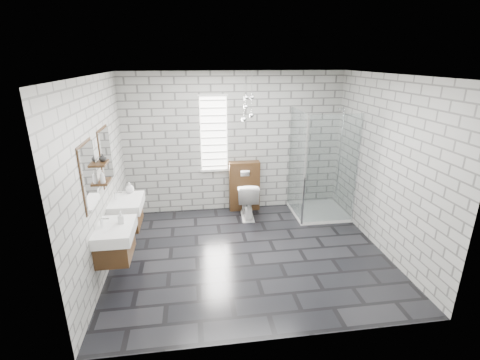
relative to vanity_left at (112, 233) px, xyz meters
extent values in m
cube|color=black|center=(1.91, 0.48, -0.77)|extent=(4.20, 3.60, 0.02)
cube|color=white|center=(1.91, 0.48, 1.95)|extent=(4.20, 3.60, 0.02)
cube|color=#A1A19C|center=(1.91, 2.29, 0.59)|extent=(4.20, 0.02, 2.70)
cube|color=#A1A19C|center=(1.91, -1.33, 0.59)|extent=(4.20, 0.02, 2.70)
cube|color=#A1A19C|center=(-0.20, 0.48, 0.59)|extent=(0.02, 3.60, 2.70)
cube|color=#A1A19C|center=(4.02, 0.48, 0.59)|extent=(0.02, 3.60, 2.70)
cube|color=#442B15|center=(0.02, 0.00, -0.21)|extent=(0.42, 0.62, 0.30)
cube|color=silver|center=(0.22, 0.00, -0.18)|extent=(0.02, 0.35, 0.01)
cube|color=white|center=(0.04, 0.00, 0.02)|extent=(0.47, 0.70, 0.15)
cylinder|color=silver|center=(-0.11, 0.00, 0.15)|extent=(0.04, 0.04, 0.12)
cylinder|color=silver|center=(-0.06, 0.00, 0.20)|extent=(0.10, 0.02, 0.02)
cube|color=white|center=(-0.17, 0.00, 0.79)|extent=(0.03, 0.55, 0.80)
cube|color=#442B15|center=(-0.19, 0.00, 0.79)|extent=(0.01, 0.59, 0.84)
cube|color=#442B15|center=(0.02, 0.92, -0.21)|extent=(0.42, 0.62, 0.30)
cube|color=silver|center=(0.22, 0.92, -0.18)|extent=(0.02, 0.35, 0.01)
cube|color=white|center=(0.04, 0.92, 0.02)|extent=(0.47, 0.70, 0.15)
cylinder|color=silver|center=(-0.11, 0.92, 0.15)|extent=(0.04, 0.04, 0.12)
cylinder|color=silver|center=(-0.06, 0.92, 0.20)|extent=(0.10, 0.02, 0.02)
cube|color=white|center=(-0.17, 0.92, 0.79)|extent=(0.03, 0.55, 0.80)
cube|color=#442B15|center=(-0.19, 0.92, 0.79)|extent=(0.01, 0.59, 0.84)
cube|color=#442B15|center=(-0.12, 0.43, 0.56)|extent=(0.14, 0.30, 0.03)
cube|color=#442B15|center=(-0.12, 0.43, 0.82)|extent=(0.14, 0.30, 0.03)
cube|color=white|center=(1.51, 2.27, 0.79)|extent=(0.50, 0.02, 1.40)
cube|color=silver|center=(1.51, 2.25, 1.51)|extent=(0.56, 0.04, 0.04)
cube|color=silver|center=(1.51, 2.25, 0.07)|extent=(0.56, 0.04, 0.04)
cube|color=silver|center=(1.51, 2.25, 0.16)|extent=(0.48, 0.01, 0.02)
cube|color=silver|center=(1.51, 2.25, 0.30)|extent=(0.48, 0.01, 0.02)
cube|color=silver|center=(1.51, 2.25, 0.44)|extent=(0.48, 0.01, 0.02)
cube|color=silver|center=(1.51, 2.25, 0.58)|extent=(0.48, 0.01, 0.02)
cube|color=silver|center=(1.51, 2.25, 0.72)|extent=(0.48, 0.01, 0.02)
cube|color=silver|center=(1.51, 2.25, 0.86)|extent=(0.48, 0.01, 0.02)
cube|color=silver|center=(1.51, 2.25, 1.00)|extent=(0.48, 0.01, 0.02)
cube|color=silver|center=(1.51, 2.25, 1.14)|extent=(0.48, 0.01, 0.02)
cube|color=silver|center=(1.51, 2.25, 1.28)|extent=(0.48, 0.01, 0.03)
cube|color=silver|center=(1.51, 2.25, 1.42)|extent=(0.48, 0.01, 0.03)
cube|color=#442B15|center=(2.09, 2.18, -0.26)|extent=(0.60, 0.20, 1.00)
cube|color=silver|center=(2.09, 2.08, 0.04)|extent=(0.18, 0.01, 0.12)
cube|color=white|center=(3.51, 1.78, -0.73)|extent=(1.00, 1.00, 0.06)
cube|color=silver|center=(3.51, 1.29, 0.27)|extent=(1.00, 0.01, 2.00)
cube|color=silver|center=(3.02, 1.78, 0.27)|extent=(0.01, 1.00, 2.00)
cube|color=silver|center=(3.02, 1.29, 0.27)|extent=(0.03, 0.03, 2.00)
cube|color=silver|center=(3.99, 1.29, 0.27)|extent=(0.03, 0.03, 2.00)
cylinder|color=silver|center=(3.95, 1.98, 0.34)|extent=(0.02, 0.02, 1.80)
cylinder|color=silver|center=(3.87, 1.98, 1.26)|extent=(0.14, 0.14, 0.02)
sphere|color=silver|center=(2.01, 1.75, 1.15)|extent=(0.09, 0.09, 0.09)
cylinder|color=silver|center=(2.01, 1.75, 1.57)|extent=(0.01, 0.01, 0.75)
sphere|color=silver|center=(2.15, 1.83, 1.20)|extent=(0.09, 0.09, 0.09)
cylinder|color=silver|center=(2.15, 1.83, 1.59)|extent=(0.01, 0.01, 0.70)
sphere|color=silver|center=(2.07, 1.91, 1.50)|extent=(0.09, 0.09, 0.09)
cylinder|color=silver|center=(2.07, 1.91, 1.75)|extent=(0.01, 0.01, 0.40)
sphere|color=silver|center=(2.06, 1.89, 1.34)|extent=(0.09, 0.09, 0.09)
cylinder|color=silver|center=(2.06, 1.89, 1.67)|extent=(0.01, 0.01, 0.55)
sphere|color=silver|center=(2.17, 1.90, 1.51)|extent=(0.09, 0.09, 0.09)
cylinder|color=silver|center=(2.17, 1.90, 1.75)|extent=(0.01, 0.01, 0.39)
imported|color=white|center=(2.09, 1.82, -0.40)|extent=(0.44, 0.72, 0.71)
imported|color=#B2B2B2|center=(0.12, 0.08, 0.18)|extent=(0.07, 0.08, 0.17)
imported|color=#B2B2B2|center=(0.06, 1.20, 0.18)|extent=(0.14, 0.14, 0.17)
imported|color=#B2B2B2|center=(-0.11, 0.33, 0.67)|extent=(0.09, 0.09, 0.18)
imported|color=#B2B2B2|center=(-0.11, 0.48, 0.89)|extent=(0.13, 0.13, 0.10)
camera|label=1|loc=(1.09, -4.24, 2.16)|focal=26.00mm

